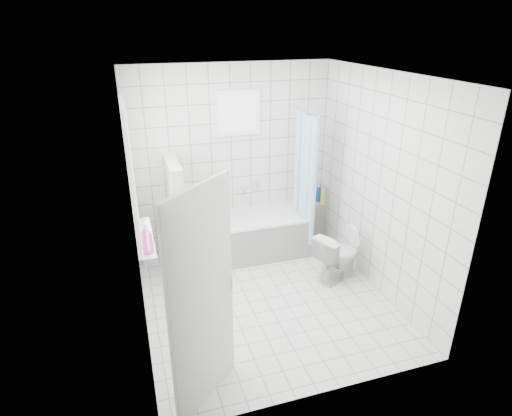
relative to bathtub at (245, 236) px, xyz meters
name	(u,v)px	position (x,y,z in m)	size (l,w,h in m)	color
ground	(265,299)	(-0.08, -1.12, -0.29)	(3.00, 3.00, 0.00)	white
ceiling	(268,74)	(-0.08, -1.12, 2.31)	(3.00, 3.00, 0.00)	white
wall_back	(232,160)	(-0.08, 0.38, 1.01)	(2.80, 0.02, 2.60)	white
wall_front	(329,269)	(-0.08, -2.62, 1.01)	(2.80, 0.02, 2.60)	white
wall_left	(133,215)	(-1.48, -1.12, 1.01)	(0.02, 3.00, 2.60)	white
wall_right	(379,185)	(1.32, -1.12, 1.01)	(0.02, 3.00, 2.60)	white
window_left	(133,177)	(-1.43, -0.82, 1.31)	(0.01, 0.90, 1.40)	white
window_back	(239,113)	(0.02, 0.33, 1.66)	(0.50, 0.01, 0.50)	white
window_sill	(145,240)	(-1.39, -0.82, 0.57)	(0.18, 1.02, 0.08)	white
door	(203,302)	(-1.03, -2.34, 0.71)	(0.04, 0.80, 2.00)	silver
bathtub	(245,236)	(0.00, 0.00, 0.00)	(1.75, 0.77, 0.58)	white
partition_wall	(176,216)	(-0.94, -0.05, 0.46)	(0.15, 0.85, 1.50)	white
tiled_ledge	(315,219)	(1.19, 0.25, -0.02)	(0.40, 0.24, 0.55)	white
toilet	(338,256)	(0.95, -0.97, 0.04)	(0.36, 0.64, 0.65)	white
curtain_rod	(305,111)	(0.82, -0.02, 1.71)	(0.02, 0.02, 0.80)	silver
shower_curtain	(305,179)	(0.82, -0.16, 0.81)	(0.14, 0.48, 1.78)	#4FBFE9
tub_faucet	(245,190)	(0.10, 0.33, 0.56)	(0.18, 0.06, 0.06)	silver
sill_bottles	(146,236)	(-1.38, -1.08, 0.74)	(0.18, 0.47, 0.32)	#F15DC4
ledge_bottles	(318,196)	(1.21, 0.24, 0.37)	(0.19, 0.20, 0.24)	blue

